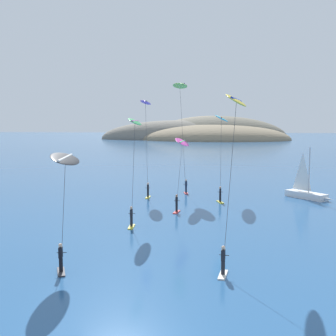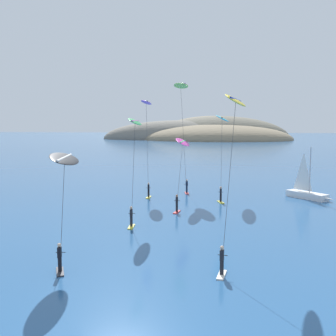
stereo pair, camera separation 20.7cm
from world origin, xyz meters
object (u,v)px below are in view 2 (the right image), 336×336
Objects in this scene: kitesurfer_yellow at (235,112)px; kitesurfer_lime at (181,93)px; sailboat_near at (309,193)px; kitesurfer_magenta at (182,146)px; kitesurfer_cyan at (222,123)px; kitesurfer_purple at (146,110)px; kitesurfer_black at (64,166)px; kitesurfer_green at (135,131)px.

kitesurfer_lime reaches higher than kitesurfer_yellow.
sailboat_near is 0.55× the size of kitesurfer_yellow.
kitesurfer_cyan reaches higher than kitesurfer_magenta.
kitesurfer_yellow is 24.09m from kitesurfer_purple.
kitesurfer_green is at bearing 79.81° from kitesurfer_black.
kitesurfer_lime reaches higher than kitesurfer_green.
kitesurfer_green is at bearing -84.11° from kitesurfer_purple.
sailboat_near is at bearing -19.72° from kitesurfer_lime.
kitesurfer_lime reaches higher than sailboat_near.
kitesurfer_magenta is at bearing -83.68° from kitesurfer_lime.
kitesurfer_cyan is (-9.67, 0.47, 7.72)m from sailboat_near.
kitesurfer_magenta is 6.41m from kitesurfer_cyan.
kitesurfer_magenta is at bearing -50.14° from kitesurfer_purple.
kitesurfer_purple reaches higher than kitesurfer_cyan.
kitesurfer_purple is 9.11m from kitesurfer_cyan.
kitesurfer_black is 25.34m from kitesurfer_purple.
kitesurfer_magenta is at bearing 67.08° from kitesurfer_green.
kitesurfer_yellow reaches higher than kitesurfer_magenta.
sailboat_near is 30.48m from kitesurfer_black.
sailboat_near is at bearing 15.66° from kitesurfer_magenta.
kitesurfer_lime reaches higher than kitesurfer_cyan.
kitesurfer_cyan is at bearing 58.82° from kitesurfer_green.
kitesurfer_magenta is 0.78× the size of kitesurfer_purple.
kitesurfer_magenta reaches higher than kitesurfer_black.
sailboat_near is 15.23m from kitesurfer_magenta.
sailboat_near is at bearing -2.79° from kitesurfer_cyan.
kitesurfer_yellow is at bearing 16.09° from kitesurfer_black.
kitesurfer_green is at bearing -145.32° from sailboat_near.
kitesurfer_yellow is 0.78× the size of kitesurfer_lime.
kitesurfer_green is 1.03× the size of kitesurfer_magenta.
kitesurfer_lime is at bearing 136.55° from kitesurfer_cyan.
kitesurfer_green reaches higher than sailboat_near.
kitesurfer_yellow is (-8.92, -20.17, 8.49)m from sailboat_near.
kitesurfer_black is 0.60× the size of kitesurfer_purple.
kitesurfer_lime is (2.37, 17.14, 4.36)m from kitesurfer_green.
kitesurfer_black is 29.41m from kitesurfer_lime.
sailboat_near is 0.43× the size of kitesurfer_lime.
kitesurfer_purple is (-3.79, -3.40, -2.21)m from kitesurfer_lime.
kitesurfer_magenta is at bearing 106.50° from kitesurfer_yellow.
kitesurfer_cyan is (4.08, 4.32, 2.41)m from kitesurfer_magenta.
kitesurfer_black is 25.55m from kitesurfer_cyan.
sailboat_near is 19.40m from kitesurfer_lime.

